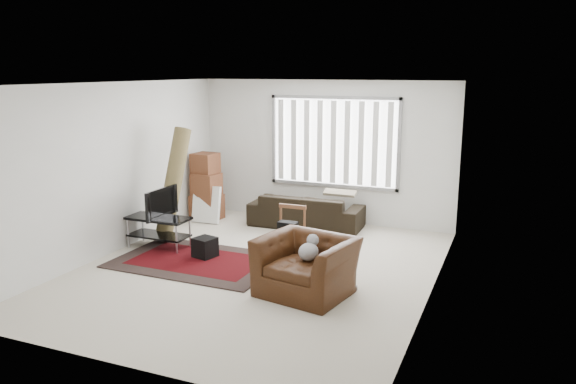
{
  "coord_description": "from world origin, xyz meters",
  "views": [
    {
      "loc": [
        3.41,
        -7.07,
        2.89
      ],
      "look_at": [
        0.21,
        0.69,
        1.05
      ],
      "focal_mm": 35.0,
      "sensor_mm": 36.0,
      "label": 1
    }
  ],
  "objects_px": {
    "side_chair": "(288,232)",
    "armchair": "(306,262)",
    "tv_stand": "(159,226)",
    "moving_boxes": "(206,189)",
    "sofa": "(306,206)"
  },
  "relations": [
    {
      "from": "sofa",
      "to": "moving_boxes",
      "type": "bearing_deg",
      "value": 5.38
    },
    {
      "from": "moving_boxes",
      "to": "side_chair",
      "type": "xyz_separation_m",
      "value": [
        2.44,
        -1.72,
        -0.13
      ]
    },
    {
      "from": "side_chair",
      "to": "armchair",
      "type": "relative_size",
      "value": 0.65
    },
    {
      "from": "sofa",
      "to": "armchair",
      "type": "distance_m",
      "value": 3.22
    },
    {
      "from": "side_chair",
      "to": "moving_boxes",
      "type": "bearing_deg",
      "value": 143.44
    },
    {
      "from": "tv_stand",
      "to": "side_chair",
      "type": "distance_m",
      "value": 2.25
    },
    {
      "from": "side_chair",
      "to": "armchair",
      "type": "bearing_deg",
      "value": -58.26
    },
    {
      "from": "sofa",
      "to": "side_chair",
      "type": "relative_size",
      "value": 2.44
    },
    {
      "from": "tv_stand",
      "to": "armchair",
      "type": "bearing_deg",
      "value": -16.91
    },
    {
      "from": "moving_boxes",
      "to": "armchair",
      "type": "bearing_deg",
      "value": -41.52
    },
    {
      "from": "tv_stand",
      "to": "moving_boxes",
      "type": "bearing_deg",
      "value": 96.03
    },
    {
      "from": "armchair",
      "to": "tv_stand",
      "type": "bearing_deg",
      "value": 173.98
    },
    {
      "from": "tv_stand",
      "to": "moving_boxes",
      "type": "xyz_separation_m",
      "value": [
        -0.2,
        1.88,
        0.23
      ]
    },
    {
      "from": "tv_stand",
      "to": "side_chair",
      "type": "xyz_separation_m",
      "value": [
        2.24,
        0.16,
        0.1
      ]
    },
    {
      "from": "moving_boxes",
      "to": "side_chair",
      "type": "distance_m",
      "value": 2.99
    }
  ]
}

